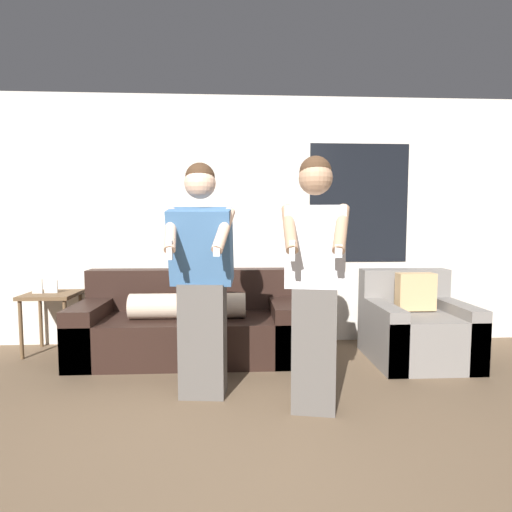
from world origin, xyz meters
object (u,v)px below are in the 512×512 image
at_px(side_table, 51,302).
at_px(person_left, 202,280).
at_px(couch, 190,326).
at_px(armchair, 416,328).
at_px(person_right, 314,281).

distance_m(side_table, person_left, 2.02).
height_order(couch, person_left, person_left).
height_order(armchair, person_right, person_right).
distance_m(armchair, person_right, 1.67).
bearing_deg(side_table, person_right, -29.81).
relative_size(couch, person_right, 1.22).
xyz_separation_m(couch, side_table, (-1.43, 0.18, 0.22)).
bearing_deg(armchair, person_left, -160.32).
distance_m(couch, side_table, 1.46).
bearing_deg(armchair, couch, 173.82).
bearing_deg(person_right, person_left, 161.78).
relative_size(couch, person_left, 1.23).
xyz_separation_m(couch, person_left, (0.20, -0.95, 0.60)).
bearing_deg(person_left, couch, 101.98).
distance_m(person_left, person_right, 0.85).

